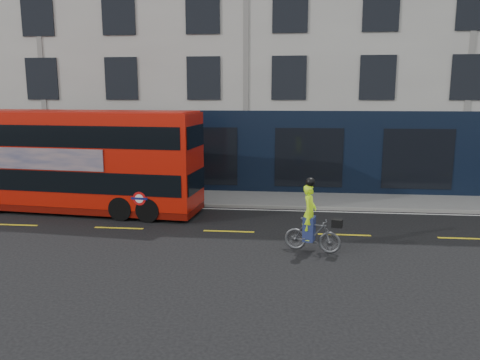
# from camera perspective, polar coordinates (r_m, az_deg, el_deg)

# --- Properties ---
(ground) EXTENTS (120.00, 120.00, 0.00)m
(ground) POSITION_cam_1_polar(r_m,az_deg,el_deg) (15.14, -2.11, -7.90)
(ground) COLOR black
(ground) RESTS_ON ground
(pavement) EXTENTS (60.00, 3.00, 0.12)m
(pavement) POSITION_cam_1_polar(r_m,az_deg,el_deg) (21.35, 0.32, -2.29)
(pavement) COLOR gray
(pavement) RESTS_ON ground
(kerb) EXTENTS (60.00, 0.12, 0.13)m
(kerb) POSITION_cam_1_polar(r_m,az_deg,el_deg) (19.90, -0.10, -3.22)
(kerb) COLOR gray
(kerb) RESTS_ON ground
(building_terrace) EXTENTS (50.00, 10.07, 15.00)m
(building_terrace) POSITION_cam_1_polar(r_m,az_deg,el_deg) (27.39, 1.71, 16.14)
(building_terrace) COLOR #BBB9B1
(building_terrace) RESTS_ON ground
(road_edge_line) EXTENTS (58.00, 0.10, 0.01)m
(road_edge_line) POSITION_cam_1_polar(r_m,az_deg,el_deg) (19.62, -0.19, -3.60)
(road_edge_line) COLOR silver
(road_edge_line) RESTS_ON ground
(lane_dashes) EXTENTS (58.00, 0.12, 0.01)m
(lane_dashes) POSITION_cam_1_polar(r_m,az_deg,el_deg) (16.56, -1.38, -6.27)
(lane_dashes) COLOR yellow
(lane_dashes) RESTS_ON ground
(bus) EXTENTS (10.39, 3.29, 4.12)m
(bus) POSITION_cam_1_polar(r_m,az_deg,el_deg) (20.13, -19.31, 2.27)
(bus) COLOR #BC1407
(bus) RESTS_ON ground
(cyclist) EXTENTS (1.81, 0.93, 2.30)m
(cyclist) POSITION_cam_1_polar(r_m,az_deg,el_deg) (14.48, 8.72, -5.69)
(cyclist) COLOR #4F5155
(cyclist) RESTS_ON ground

